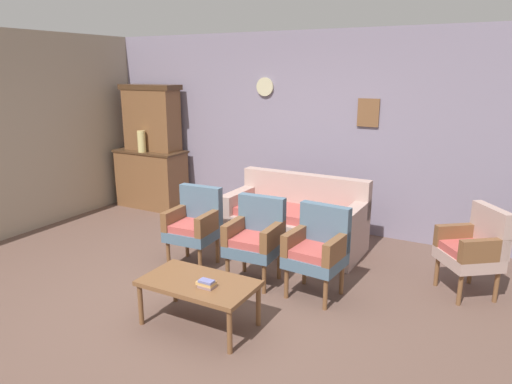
{
  "coord_description": "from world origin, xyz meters",
  "views": [
    {
      "loc": [
        2.51,
        -3.4,
        2.2
      ],
      "look_at": [
        0.09,
        1.04,
        0.85
      ],
      "focal_mm": 32.56,
      "sensor_mm": 36.0,
      "label": 1
    }
  ],
  "objects_px": {
    "side_cabinet": "(152,179)",
    "armchair_near_cabinet": "(256,236)",
    "coffee_table": "(199,286)",
    "book_stack_on_table": "(207,284)",
    "wingback_chair_by_fireplace": "(474,247)",
    "vase_on_cabinet": "(142,141)",
    "armchair_near_couch_end": "(318,247)",
    "floral_couch": "(295,223)",
    "armchair_row_middle": "(195,223)"
  },
  "relations": [
    {
      "from": "side_cabinet",
      "to": "armchair_near_cabinet",
      "type": "distance_m",
      "value": 3.26
    },
    {
      "from": "coffee_table",
      "to": "book_stack_on_table",
      "type": "distance_m",
      "value": 0.16
    },
    {
      "from": "wingback_chair_by_fireplace",
      "to": "book_stack_on_table",
      "type": "distance_m",
      "value": 2.67
    },
    {
      "from": "vase_on_cabinet",
      "to": "wingback_chair_by_fireplace",
      "type": "height_order",
      "value": "vase_on_cabinet"
    },
    {
      "from": "wingback_chair_by_fireplace",
      "to": "book_stack_on_table",
      "type": "height_order",
      "value": "wingback_chair_by_fireplace"
    },
    {
      "from": "vase_on_cabinet",
      "to": "armchair_near_couch_end",
      "type": "bearing_deg",
      "value": -22.35
    },
    {
      "from": "floral_couch",
      "to": "armchair_near_couch_end",
      "type": "distance_m",
      "value": 1.29
    },
    {
      "from": "side_cabinet",
      "to": "floral_couch",
      "type": "height_order",
      "value": "side_cabinet"
    },
    {
      "from": "book_stack_on_table",
      "to": "armchair_near_couch_end",
      "type": "bearing_deg",
      "value": 62.92
    },
    {
      "from": "floral_couch",
      "to": "armchair_near_cabinet",
      "type": "bearing_deg",
      "value": -89.0
    },
    {
      "from": "floral_couch",
      "to": "armchair_row_middle",
      "type": "height_order",
      "value": "same"
    },
    {
      "from": "armchair_row_middle",
      "to": "armchair_near_cabinet",
      "type": "bearing_deg",
      "value": -3.13
    },
    {
      "from": "side_cabinet",
      "to": "armchair_row_middle",
      "type": "xyz_separation_m",
      "value": [
        2.0,
        -1.59,
        0.03
      ]
    },
    {
      "from": "side_cabinet",
      "to": "wingback_chair_by_fireplace",
      "type": "bearing_deg",
      "value": -10.14
    },
    {
      "from": "floral_couch",
      "to": "armchair_near_couch_end",
      "type": "relative_size",
      "value": 1.91
    },
    {
      "from": "armchair_row_middle",
      "to": "coffee_table",
      "type": "bearing_deg",
      "value": -52.83
    },
    {
      "from": "armchair_near_couch_end",
      "to": "coffee_table",
      "type": "relative_size",
      "value": 0.9
    },
    {
      "from": "armchair_near_cabinet",
      "to": "armchair_near_couch_end",
      "type": "bearing_deg",
      "value": 0.84
    },
    {
      "from": "armchair_row_middle",
      "to": "coffee_table",
      "type": "relative_size",
      "value": 0.9
    },
    {
      "from": "vase_on_cabinet",
      "to": "wingback_chair_by_fireplace",
      "type": "xyz_separation_m",
      "value": [
        4.86,
        -0.69,
        -0.6
      ]
    },
    {
      "from": "armchair_near_cabinet",
      "to": "wingback_chair_by_fireplace",
      "type": "xyz_separation_m",
      "value": [
        2.04,
        0.76,
        0.0
      ]
    },
    {
      "from": "vase_on_cabinet",
      "to": "coffee_table",
      "type": "distance_m",
      "value": 3.82
    },
    {
      "from": "vase_on_cabinet",
      "to": "floral_couch",
      "type": "height_order",
      "value": "vase_on_cabinet"
    },
    {
      "from": "side_cabinet",
      "to": "book_stack_on_table",
      "type": "distance_m",
      "value": 4.01
    },
    {
      "from": "armchair_near_couch_end",
      "to": "coffee_table",
      "type": "xyz_separation_m",
      "value": [
        -0.69,
        -1.04,
        -0.12
      ]
    },
    {
      "from": "floral_couch",
      "to": "armchair_near_cabinet",
      "type": "xyz_separation_m",
      "value": [
        0.02,
        -1.07,
        0.17
      ]
    },
    {
      "from": "floral_couch",
      "to": "armchair_row_middle",
      "type": "xyz_separation_m",
      "value": [
        -0.8,
        -1.03,
        0.17
      ]
    },
    {
      "from": "armchair_near_couch_end",
      "to": "coffee_table",
      "type": "bearing_deg",
      "value": -123.76
    },
    {
      "from": "armchair_near_cabinet",
      "to": "book_stack_on_table",
      "type": "height_order",
      "value": "armchair_near_cabinet"
    },
    {
      "from": "armchair_near_cabinet",
      "to": "wingback_chair_by_fireplace",
      "type": "relative_size",
      "value": 1.0
    },
    {
      "from": "armchair_row_middle",
      "to": "wingback_chair_by_fireplace",
      "type": "bearing_deg",
      "value": 14.12
    },
    {
      "from": "book_stack_on_table",
      "to": "floral_couch",
      "type": "bearing_deg",
      "value": 93.77
    },
    {
      "from": "armchair_near_couch_end",
      "to": "wingback_chair_by_fireplace",
      "type": "xyz_separation_m",
      "value": [
        1.35,
        0.75,
        0.0
      ]
    },
    {
      "from": "side_cabinet",
      "to": "armchair_row_middle",
      "type": "bearing_deg",
      "value": -38.42
    },
    {
      "from": "wingback_chair_by_fireplace",
      "to": "book_stack_on_table",
      "type": "xyz_separation_m",
      "value": [
        -1.91,
        -1.86,
        -0.05
      ]
    },
    {
      "from": "book_stack_on_table",
      "to": "vase_on_cabinet",
      "type": "bearing_deg",
      "value": 139.18
    },
    {
      "from": "side_cabinet",
      "to": "armchair_near_cabinet",
      "type": "height_order",
      "value": "side_cabinet"
    },
    {
      "from": "coffee_table",
      "to": "side_cabinet",
      "type": "bearing_deg",
      "value": 136.62
    },
    {
      "from": "armchair_row_middle",
      "to": "book_stack_on_table",
      "type": "relative_size",
      "value": 5.83
    },
    {
      "from": "coffee_table",
      "to": "armchair_near_couch_end",
      "type": "bearing_deg",
      "value": 56.24
    },
    {
      "from": "wingback_chair_by_fireplace",
      "to": "armchair_near_cabinet",
      "type": "bearing_deg",
      "value": -159.46
    },
    {
      "from": "floral_couch",
      "to": "book_stack_on_table",
      "type": "xyz_separation_m",
      "value": [
        0.14,
        -2.17,
        0.13
      ]
    },
    {
      "from": "vase_on_cabinet",
      "to": "armchair_near_cabinet",
      "type": "xyz_separation_m",
      "value": [
        2.82,
        -1.45,
        -0.6
      ]
    },
    {
      "from": "wingback_chair_by_fireplace",
      "to": "book_stack_on_table",
      "type": "relative_size",
      "value": 5.83
    },
    {
      "from": "side_cabinet",
      "to": "wingback_chair_by_fireplace",
      "type": "xyz_separation_m",
      "value": [
        4.86,
        -0.87,
        0.03
      ]
    },
    {
      "from": "side_cabinet",
      "to": "floral_couch",
      "type": "distance_m",
      "value": 2.86
    },
    {
      "from": "vase_on_cabinet",
      "to": "coffee_table",
      "type": "xyz_separation_m",
      "value": [
        2.82,
        -2.48,
        -0.72
      ]
    },
    {
      "from": "armchair_row_middle",
      "to": "book_stack_on_table",
      "type": "bearing_deg",
      "value": -50.36
    },
    {
      "from": "floral_couch",
      "to": "side_cabinet",
      "type": "bearing_deg",
      "value": 168.72
    },
    {
      "from": "side_cabinet",
      "to": "book_stack_on_table",
      "type": "bearing_deg",
      "value": -42.79
    }
  ]
}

